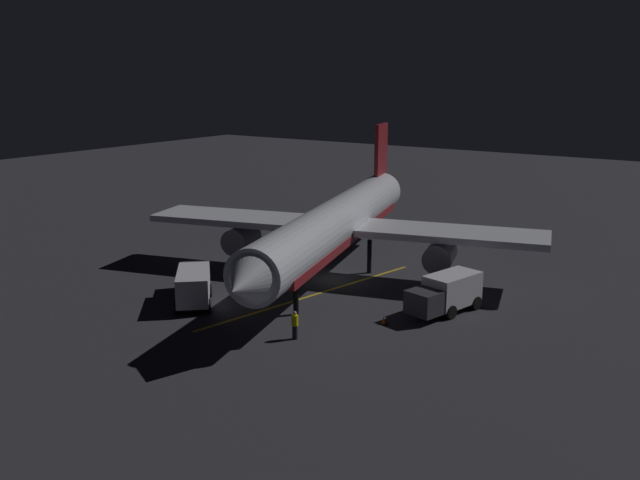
% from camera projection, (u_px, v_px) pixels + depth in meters
% --- Properties ---
extents(ground_plane, '(180.00, 180.00, 0.20)m').
position_uv_depth(ground_plane, '(335.00, 280.00, 52.64)').
color(ground_plane, '#2F2F35').
extents(apron_guide_stripe, '(4.45, 20.21, 0.01)m').
position_uv_depth(apron_guide_stripe, '(314.00, 295.00, 48.93)').
color(apron_guide_stripe, gold).
rests_on(apron_guide_stripe, ground_plane).
extents(airliner, '(31.15, 35.96, 10.81)m').
position_uv_depth(airliner, '(337.00, 224.00, 52.16)').
color(airliner, silver).
rests_on(airliner, ground_plane).
extents(baggage_truck, '(5.87, 6.27, 2.38)m').
position_uv_depth(baggage_truck, '(194.00, 285.00, 47.13)').
color(baggage_truck, silver).
rests_on(baggage_truck, ground_plane).
extents(catering_truck, '(3.47, 5.99, 2.52)m').
position_uv_depth(catering_truck, '(446.00, 294.00, 45.08)').
color(catering_truck, silver).
rests_on(catering_truck, ground_plane).
extents(ground_crew_worker, '(0.40, 0.40, 1.74)m').
position_uv_depth(ground_crew_worker, '(295.00, 325.00, 40.63)').
color(ground_crew_worker, black).
rests_on(ground_crew_worker, ground_plane).
extents(traffic_cone_near_left, '(0.50, 0.50, 0.55)m').
position_uv_depth(traffic_cone_near_left, '(191.00, 279.00, 51.84)').
color(traffic_cone_near_left, '#EA590F').
rests_on(traffic_cone_near_left, ground_plane).
extents(traffic_cone_near_right, '(0.50, 0.50, 0.55)m').
position_uv_depth(traffic_cone_near_right, '(384.00, 320.00, 43.20)').
color(traffic_cone_near_right, '#EA590F').
rests_on(traffic_cone_near_right, ground_plane).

